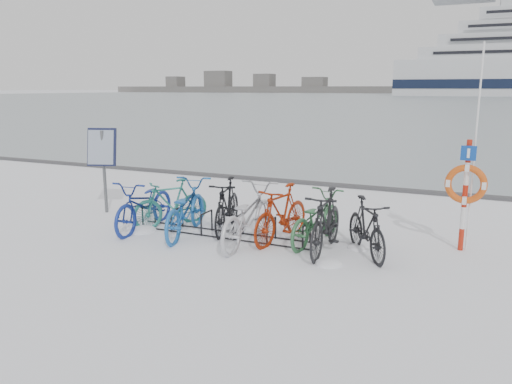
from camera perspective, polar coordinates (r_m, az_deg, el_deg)
name	(u,v)px	position (r m, az deg, el deg)	size (l,w,h in m)	color
ground	(222,235)	(10.23, -3.88, -4.94)	(900.00, 900.00, 0.00)	white
ice_sheet	(465,97)	(163.73, 22.80, 9.93)	(400.00, 298.00, 0.02)	#939EA6
quay_edge	(311,183)	(15.53, 6.35, 1.02)	(400.00, 0.25, 0.10)	#3F3F42
bike_rack	(222,227)	(10.18, -3.89, -3.96)	(4.00, 0.48, 0.46)	black
info_board	(102,152)	(12.30, -17.17, 4.36)	(0.72, 0.46, 2.02)	#595B5E
lifebuoy_station	(466,184)	(9.69, 22.88, 0.82)	(0.72, 0.22, 3.72)	#AF200E
shoreline	(246,88)	(296.99, -1.21, 11.84)	(180.00, 12.00, 9.50)	#4B4B4B
bike_0	(145,203)	(10.81, -12.56, -1.20)	(0.74, 2.14, 1.12)	navy
bike_1	(171,202)	(10.97, -9.72, -1.10)	(0.49, 1.74, 1.05)	#24726A
bike_2	(185,207)	(10.22, -8.13, -1.73)	(0.76, 2.17, 1.14)	#1C5EAC
bike_3	(227,204)	(10.41, -3.33, -1.39)	(0.53, 1.89, 1.14)	black
bike_4	(248,214)	(9.52, -0.97, -2.52)	(0.78, 2.23, 1.17)	#B3B4BC
bike_5	(281,212)	(9.73, 2.92, -2.32)	(0.54, 1.90, 1.14)	maroon
bike_6	(316,217)	(9.68, 6.82, -2.82)	(0.68, 1.96, 1.03)	#2F653C
bike_7	(326,220)	(9.15, 8.00, -3.19)	(0.56, 1.97, 1.18)	black
bike_8	(367,226)	(9.12, 12.53, -3.80)	(0.50, 1.77, 1.06)	black
snow_drifts	(222,237)	(10.10, -3.92, -5.16)	(5.50, 1.72, 0.21)	white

